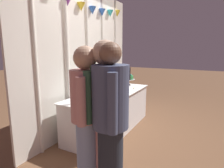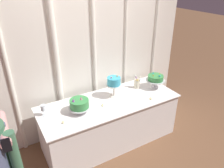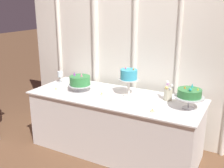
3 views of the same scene
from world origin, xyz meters
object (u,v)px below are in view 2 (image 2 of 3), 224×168
(cake_display_center, at_px, (114,82))
(tealight_far_left, at_px, (63,123))
(wine_glass, at_px, (43,108))
(cake_table, at_px, (110,121))
(tealight_near_right, at_px, (151,99))
(cake_display_leftmost, at_px, (79,104))
(tealight_near_left, at_px, (103,105))
(flower_vase, at_px, (137,83))
(cake_display_rightmost, at_px, (156,78))

(cake_display_center, distance_m, tealight_far_left, 0.97)
(wine_glass, bearing_deg, cake_table, -8.21)
(tealight_far_left, relative_size, tealight_near_right, 0.77)
(cake_display_leftmost, height_order, tealight_near_left, cake_display_leftmost)
(wine_glass, distance_m, tealight_near_left, 0.81)
(cake_display_center, xyz_separation_m, tealight_near_right, (0.44, -0.36, -0.23))
(cake_table, xyz_separation_m, tealight_far_left, (-0.77, -0.16, 0.38))
(flower_vase, distance_m, tealight_near_right, 0.42)
(cake_table, bearing_deg, tealight_far_left, -168.48)
(cake_display_rightmost, height_order, wine_glass, cake_display_rightmost)
(tealight_near_left, relative_size, tealight_near_right, 0.76)
(cake_table, bearing_deg, cake_display_leftmost, -177.24)
(cake_display_rightmost, bearing_deg, tealight_near_left, -176.14)
(cake_display_leftmost, height_order, wine_glass, cake_display_leftmost)
(flower_vase, bearing_deg, wine_glass, -179.16)
(cake_display_center, height_order, tealight_near_right, cake_display_center)
(cake_display_rightmost, bearing_deg, tealight_near_right, -138.82)
(tealight_far_left, relative_size, tealight_near_left, 1.02)
(flower_vase, bearing_deg, tealight_far_left, -167.16)
(cake_display_center, distance_m, flower_vase, 0.50)
(cake_table, relative_size, wine_glass, 13.00)
(wine_glass, distance_m, tealight_far_left, 0.35)
(cake_display_center, height_order, cake_display_rightmost, cake_display_center)
(cake_display_rightmost, relative_size, tealight_near_right, 6.45)
(cake_display_leftmost, bearing_deg, cake_display_rightmost, 1.58)
(cake_display_center, relative_size, tealight_near_left, 9.22)
(cake_display_leftmost, distance_m, tealight_near_left, 0.36)
(cake_table, distance_m, cake_display_leftmost, 0.69)
(cake_table, bearing_deg, flower_vase, 14.50)
(cake_display_rightmost, xyz_separation_m, flower_vase, (-0.27, 0.14, -0.08))
(cake_display_leftmost, bearing_deg, cake_table, 2.76)
(flower_vase, xyz_separation_m, tealight_near_left, (-0.76, -0.21, -0.08))
(wine_glass, xyz_separation_m, tealight_near_left, (0.78, -0.19, -0.11))
(cake_display_rightmost, xyz_separation_m, tealight_far_left, (-1.65, -0.17, -0.15))
(tealight_near_right, bearing_deg, cake_table, 156.13)
(cake_display_center, bearing_deg, tealight_far_left, -163.81)
(cake_display_rightmost, distance_m, wine_glass, 1.81)
(cake_display_leftmost, bearing_deg, flower_vase, 9.36)
(cake_table, bearing_deg, tealight_near_right, -23.87)
(tealight_near_left, xyz_separation_m, tealight_near_right, (0.72, -0.20, -0.00))
(cake_display_rightmost, distance_m, tealight_near_left, 1.04)
(cake_display_leftmost, relative_size, tealight_near_right, 6.12)
(tealight_near_left, distance_m, tealight_near_right, 0.75)
(tealight_far_left, height_order, tealight_near_left, tealight_near_left)
(cake_display_leftmost, distance_m, wine_glass, 0.47)
(cake_display_leftmost, xyz_separation_m, tealight_near_right, (1.06, -0.23, -0.12))
(tealight_far_left, height_order, tealight_near_right, same)
(cake_table, xyz_separation_m, cake_display_center, (0.13, 0.11, 0.60))
(cake_display_leftmost, relative_size, cake_display_center, 0.88)
(cake_display_rightmost, height_order, flower_vase, cake_display_rightmost)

